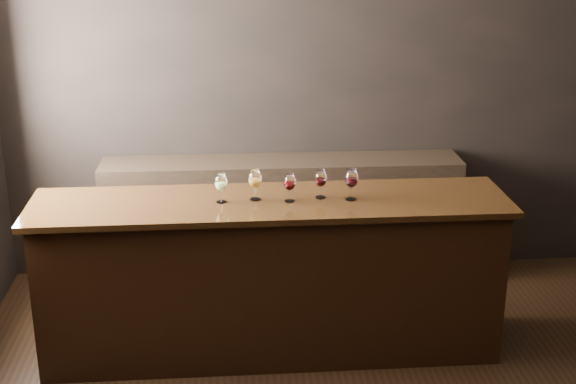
{
  "coord_description": "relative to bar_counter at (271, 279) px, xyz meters",
  "views": [
    {
      "loc": [
        -0.78,
        -3.6,
        2.7
      ],
      "look_at": [
        -0.46,
        0.98,
        1.08
      ],
      "focal_mm": 50.0,
      "sensor_mm": 36.0,
      "label": 1
    }
  ],
  "objects": [
    {
      "name": "bar_top",
      "position": [
        0.0,
        0.0,
        0.51
      ],
      "size": [
        2.93,
        0.72,
        0.04
      ],
      "primitive_type": "cube",
      "rotation": [
        0.0,
        0.0,
        0.01
      ],
      "color": "black",
      "rests_on": "bar_counter"
    },
    {
      "name": "glass_red_a",
      "position": [
        0.11,
        -0.03,
        0.65
      ],
      "size": [
        0.07,
        0.07,
        0.18
      ],
      "color": "white",
      "rests_on": "bar_top"
    },
    {
      "name": "glass_red_b",
      "position": [
        0.31,
        0.03,
        0.65
      ],
      "size": [
        0.08,
        0.08,
        0.18
      ],
      "color": "white",
      "rests_on": "bar_top"
    },
    {
      "name": "glass_red_c",
      "position": [
        0.49,
        -0.02,
        0.66
      ],
      "size": [
        0.08,
        0.08,
        0.19
      ],
      "color": "white",
      "rests_on": "bar_top"
    },
    {
      "name": "room_shell",
      "position": [
        0.33,
        -0.87,
        1.31
      ],
      "size": [
        5.02,
        4.52,
        2.81
      ],
      "color": "black",
      "rests_on": "ground"
    },
    {
      "name": "bar_counter",
      "position": [
        0.0,
        0.0,
        0.0
      ],
      "size": [
        2.84,
        0.65,
        0.99
      ],
      "primitive_type": "cube",
      "rotation": [
        0.0,
        0.0,
        0.01
      ],
      "color": "black",
      "rests_on": "ground"
    },
    {
      "name": "glass_white",
      "position": [
        -0.3,
        -0.01,
        0.65
      ],
      "size": [
        0.08,
        0.08,
        0.18
      ],
      "color": "white",
      "rests_on": "bar_top"
    },
    {
      "name": "back_bar_shelf",
      "position": [
        0.13,
        1.05,
        -0.02
      ],
      "size": [
        2.66,
        0.4,
        0.96
      ],
      "primitive_type": "cube",
      "color": "black",
      "rests_on": "ground"
    },
    {
      "name": "glass_amber",
      "position": [
        -0.09,
        0.02,
        0.66
      ],
      "size": [
        0.08,
        0.08,
        0.19
      ],
      "color": "white",
      "rests_on": "bar_top"
    }
  ]
}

